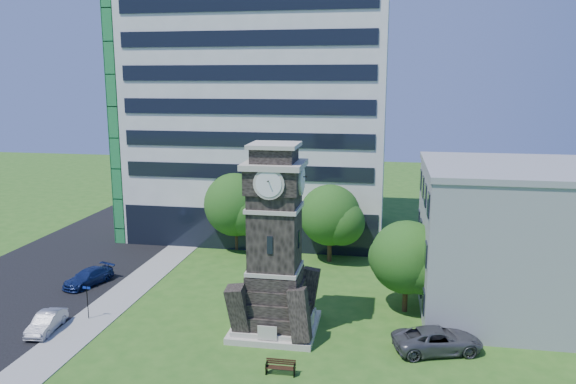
% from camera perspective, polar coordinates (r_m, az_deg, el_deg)
% --- Properties ---
extents(ground, '(160.00, 160.00, 0.00)m').
position_cam_1_polar(ground, '(36.68, -6.70, -14.66)').
color(ground, '#2B5D1A').
rests_on(ground, ground).
extents(sidewalk, '(3.00, 70.00, 0.06)m').
position_cam_1_polar(sidewalk, '(44.28, -16.83, -10.34)').
color(sidewalk, gray).
rests_on(sidewalk, ground).
extents(street, '(14.00, 80.00, 0.02)m').
position_cam_1_polar(street, '(48.60, -25.92, -9.08)').
color(street, black).
rests_on(street, ground).
extents(clock_tower, '(5.40, 5.40, 12.22)m').
position_cam_1_polar(clock_tower, '(35.82, -1.35, -6.13)').
color(clock_tower, beige).
rests_on(clock_tower, ground).
extents(office_tall, '(26.20, 15.11, 28.60)m').
position_cam_1_polar(office_tall, '(58.80, -2.72, 9.61)').
color(office_tall, white).
rests_on(office_tall, ground).
extents(office_low, '(15.20, 12.20, 10.40)m').
position_cam_1_polar(office_low, '(42.18, 23.73, -4.51)').
color(office_low, gray).
rests_on(office_low, ground).
extents(car_street_mid, '(1.71, 3.80, 1.21)m').
position_cam_1_polar(car_street_mid, '(40.44, -23.33, -12.06)').
color(car_street_mid, gray).
rests_on(car_street_mid, ground).
extents(car_street_north, '(3.09, 4.69, 1.26)m').
position_cam_1_polar(car_street_north, '(47.71, -19.63, -8.16)').
color(car_street_north, navy).
rests_on(car_street_north, ground).
extents(car_east_lot, '(5.82, 3.92, 1.48)m').
position_cam_1_polar(car_east_lot, '(35.87, 14.95, -14.31)').
color(car_east_lot, '#4B4B50').
rests_on(car_east_lot, ground).
extents(park_bench, '(1.67, 0.44, 0.86)m').
position_cam_1_polar(park_bench, '(32.51, -0.76, -17.30)').
color(park_bench, black).
rests_on(park_bench, ground).
extents(street_sign, '(0.58, 0.06, 2.40)m').
position_cam_1_polar(street_sign, '(40.95, -19.72, -10.13)').
color(street_sign, black).
rests_on(street_sign, ground).
extents(tree_nw, '(6.66, 6.06, 7.48)m').
position_cam_1_polar(tree_nw, '(53.21, -5.20, -1.44)').
color(tree_nw, '#332114').
rests_on(tree_nw, ground).
extents(tree_nc, '(5.88, 5.35, 6.99)m').
position_cam_1_polar(tree_nc, '(53.58, -3.05, -1.46)').
color(tree_nc, '#332114').
rests_on(tree_nc, ground).
extents(tree_ne, '(5.97, 5.42, 6.98)m').
position_cam_1_polar(tree_ne, '(49.76, 4.37, -2.54)').
color(tree_ne, '#332114').
rests_on(tree_ne, ground).
extents(tree_east, '(5.60, 5.09, 6.53)m').
position_cam_1_polar(tree_east, '(39.96, 12.07, -6.71)').
color(tree_east, '#332114').
rests_on(tree_east, ground).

